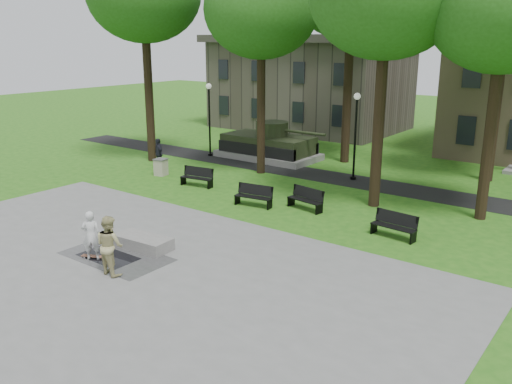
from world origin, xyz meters
TOP-DOWN VIEW (x-y plane):
  - ground at (0.00, 0.00)m, footprint 120.00×120.00m
  - plaza at (0.00, -5.00)m, footprint 22.00×16.00m
  - footpath at (0.00, 12.00)m, footprint 44.00×2.60m
  - building_left at (-11.00, 26.50)m, footprint 15.00×10.00m
  - tree_1 at (-4.50, 10.50)m, footprint 6.20×6.20m
  - tree_3 at (8.00, 9.50)m, footprint 6.00×6.00m
  - lamp_left at (-10.00, 12.30)m, footprint 0.36×0.36m
  - lamp_mid at (0.50, 12.30)m, footprint 0.36×0.36m
  - tank_monument at (-6.46, 14.00)m, footprint 7.45×3.40m
  - puddle at (-1.37, -2.91)m, footprint 2.20×1.20m
  - concrete_block at (-1.00, -1.58)m, footprint 2.27×1.16m
  - skateboard at (-1.75, -3.30)m, footprint 0.79×0.50m
  - skateboarder at (-1.62, -3.37)m, footprint 0.77×0.75m
  - friend_watching at (-0.13, -3.74)m, footprint 1.01×0.81m
  - pedestrian_walker at (-10.06, 7.75)m, footprint 1.15×0.83m
  - park_bench_0 at (-5.42, 6.14)m, footprint 1.85×0.79m
  - park_bench_1 at (-0.91, 5.12)m, footprint 1.85×0.78m
  - park_bench_2 at (1.27, 6.12)m, footprint 1.85×0.83m
  - park_bench_3 at (5.94, 5.10)m, footprint 1.84×0.71m
  - trash_bin at (-8.68, 6.61)m, footprint 0.77×0.77m

SIDE VIEW (x-z plane):
  - ground at x=0.00m, z-range 0.00..0.00m
  - footpath at x=0.00m, z-range 0.00..0.01m
  - plaza at x=0.00m, z-range 0.00..0.02m
  - puddle at x=-1.37m, z-range 0.02..0.02m
  - skateboard at x=-1.75m, z-range 0.02..0.09m
  - concrete_block at x=-1.00m, z-range 0.02..0.47m
  - trash_bin at x=-8.68m, z-range 0.01..0.97m
  - park_bench_0 at x=-5.42m, z-range 0.02..1.02m
  - park_bench_1 at x=-0.91m, z-range 0.02..1.02m
  - park_bench_2 at x=1.27m, z-range 0.02..1.02m
  - park_bench_3 at x=5.94m, z-range 0.02..1.02m
  - tank_monument at x=-6.46m, z-range -0.34..2.06m
  - pedestrian_walker at x=-10.06m, z-range 0.00..1.81m
  - skateboarder at x=-1.62m, z-range 0.02..1.80m
  - friend_watching at x=-0.13m, z-range 0.02..2.01m
  - lamp_left at x=-10.00m, z-range 0.43..5.16m
  - lamp_mid at x=0.50m, z-range 0.43..5.16m
  - building_left at x=-11.00m, z-range 0.00..7.20m
  - tree_3 at x=8.00m, z-range 3.00..14.19m
  - tree_1 at x=-4.50m, z-range 3.14..14.77m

